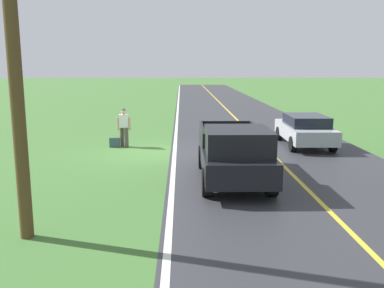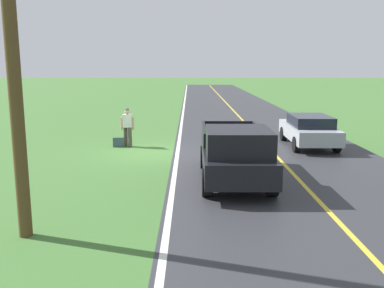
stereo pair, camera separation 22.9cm
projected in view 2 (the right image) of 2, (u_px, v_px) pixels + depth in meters
ground_plane at (154, 153)px, 17.77m from camera, size 200.00×200.00×0.00m
road_surface at (273, 153)px, 17.80m from camera, size 8.38×120.00×0.00m
lane_edge_line at (177, 153)px, 17.78m from camera, size 0.16×117.60×0.00m
lane_centre_line at (273, 153)px, 17.80m from camera, size 0.14×117.60×0.00m
hitchhiker_walking at (127, 125)px, 18.96m from camera, size 0.62×0.51×1.75m
suitcase_carried at (118, 142)px, 19.01m from camera, size 0.47×0.22×0.43m
pickup_truck_passing at (235, 152)px, 13.17m from camera, size 2.14×5.42×1.82m
sedan_near_oncoming at (309, 130)px, 19.08m from camera, size 2.01×4.44×1.41m
utility_pole_roadside at (12, 52)px, 8.46m from camera, size 0.28×0.28×7.78m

